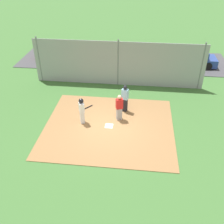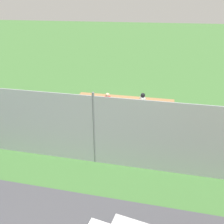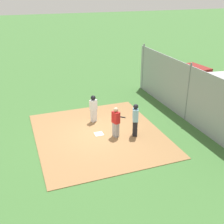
# 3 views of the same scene
# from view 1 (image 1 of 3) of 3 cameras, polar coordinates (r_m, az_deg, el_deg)

# --- Properties ---
(ground_plane) EXTENTS (140.00, 140.00, 0.00)m
(ground_plane) POSITION_cam_1_polar(r_m,az_deg,el_deg) (14.66, -0.67, -3.21)
(ground_plane) COLOR #3D6B33
(dirt_infield) EXTENTS (7.20, 6.40, 0.03)m
(dirt_infield) POSITION_cam_1_polar(r_m,az_deg,el_deg) (14.65, -0.67, -3.17)
(dirt_infield) COLOR olive
(dirt_infield) RESTS_ON ground_plane
(home_plate) EXTENTS (0.45, 0.45, 0.02)m
(home_plate) POSITION_cam_1_polar(r_m,az_deg,el_deg) (14.64, -0.67, -3.09)
(home_plate) COLOR white
(home_plate) RESTS_ON dirt_infield
(catcher) EXTENTS (0.45, 0.38, 1.61)m
(catcher) POSITION_cam_1_polar(r_m,az_deg,el_deg) (14.75, 1.62, 1.08)
(catcher) COLOR #9E9EA3
(catcher) RESTS_ON dirt_infield
(umpire) EXTENTS (0.44, 0.37, 1.74)m
(umpire) POSITION_cam_1_polar(r_m,az_deg,el_deg) (15.51, 2.86, 3.16)
(umpire) COLOR black
(umpire) RESTS_ON dirt_infield
(runner) EXTENTS (0.39, 0.45, 1.57)m
(runner) POSITION_cam_1_polar(r_m,az_deg,el_deg) (14.55, -6.69, 0.58)
(runner) COLOR silver
(runner) RESTS_ON dirt_infield
(baseball_bat) EXTENTS (0.56, 0.64, 0.06)m
(baseball_bat) POSITION_cam_1_polar(r_m,az_deg,el_deg) (16.29, -5.46, 0.99)
(baseball_bat) COLOR black
(baseball_bat) RESTS_ON dirt_infield
(backstop_fence) EXTENTS (12.00, 0.10, 3.35)m
(backstop_fence) POSITION_cam_1_polar(r_m,az_deg,el_deg) (18.44, 1.33, 10.56)
(backstop_fence) COLOR #93999E
(backstop_fence) RESTS_ON ground_plane
(parking_lot) EXTENTS (18.00, 5.20, 0.04)m
(parking_lot) POSITION_cam_1_polar(r_m,az_deg,el_deg) (23.35, 2.37, 11.36)
(parking_lot) COLOR #424247
(parking_lot) RESTS_ON ground_plane
(parked_car_blue) EXTENTS (4.20, 1.88, 1.28)m
(parked_car_blue) POSITION_cam_1_polar(r_m,az_deg,el_deg) (23.03, 16.96, 11.21)
(parked_car_blue) COLOR #28428C
(parked_car_blue) RESTS_ON parking_lot
(parked_car_white) EXTENTS (4.41, 2.37, 1.28)m
(parked_car_white) POSITION_cam_1_polar(r_m,az_deg,el_deg) (23.64, -4.69, 13.10)
(parked_car_white) COLOR silver
(parked_car_white) RESTS_ON parking_lot
(parked_car_red) EXTENTS (4.34, 2.19, 1.28)m
(parked_car_red) POSITION_cam_1_polar(r_m,az_deg,el_deg) (23.96, -11.25, 12.86)
(parked_car_red) COLOR maroon
(parked_car_red) RESTS_ON parking_lot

